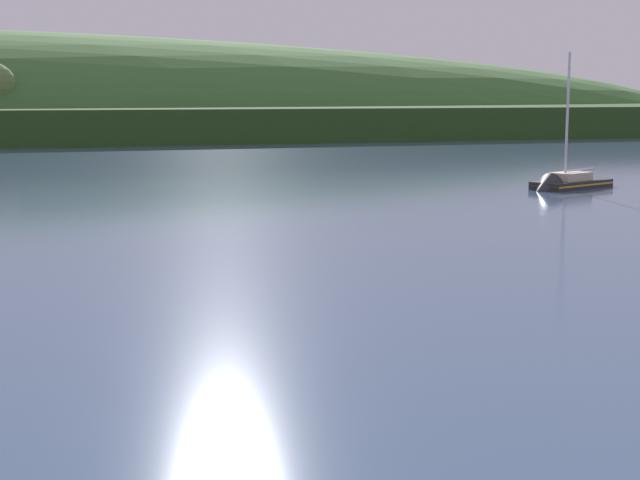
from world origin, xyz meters
TOP-DOWN VIEW (x-y plane):
  - sailboat_midwater_white at (40.29, 69.13)m, footprint 9.35×5.58m

SIDE VIEW (x-z plane):
  - sailboat_midwater_white at x=40.29m, z-range -6.47..6.71m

